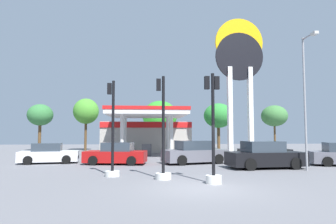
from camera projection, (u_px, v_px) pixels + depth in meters
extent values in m
plane|color=slate|center=(201.00, 189.00, 11.40)|extent=(90.00, 90.00, 0.00)
cube|color=#ADA89E|center=(146.00, 137.00, 34.58)|extent=(9.84, 6.15, 3.36)
cube|color=red|center=(146.00, 125.00, 31.56)|extent=(9.84, 0.12, 0.60)
cube|color=white|center=(147.00, 114.00, 27.71)|extent=(7.11, 7.38, 0.35)
cube|color=red|center=(147.00, 111.00, 27.73)|extent=(7.21, 7.48, 0.30)
cylinder|color=silver|center=(122.00, 136.00, 25.38)|extent=(0.32, 0.32, 3.71)
cylinder|color=silver|center=(171.00, 136.00, 25.72)|extent=(0.32, 0.32, 3.71)
cylinder|color=silver|center=(125.00, 136.00, 29.41)|extent=(0.32, 0.32, 3.71)
cylinder|color=silver|center=(168.00, 136.00, 29.76)|extent=(0.32, 0.32, 3.71)
cube|color=#4C4C51|center=(147.00, 150.00, 27.47)|extent=(0.90, 0.60, 1.10)
cube|color=white|center=(230.00, 111.00, 27.46)|extent=(0.40, 0.56, 8.34)
cube|color=white|center=(250.00, 111.00, 27.62)|extent=(0.40, 0.56, 8.34)
cylinder|color=black|center=(239.00, 57.00, 27.90)|extent=(4.56, 0.22, 4.56)
cylinder|color=#F2B20C|center=(239.00, 42.00, 28.02)|extent=(4.56, 0.22, 4.56)
cube|color=white|center=(239.00, 50.00, 28.01)|extent=(4.20, 0.08, 0.82)
cylinder|color=black|center=(252.00, 157.00, 22.83)|extent=(0.62, 0.25, 0.60)
cylinder|color=black|center=(246.00, 155.00, 24.45)|extent=(0.62, 0.25, 0.60)
cylinder|color=black|center=(284.00, 157.00, 22.85)|extent=(0.62, 0.25, 0.60)
cylinder|color=black|center=(276.00, 155.00, 24.47)|extent=(0.62, 0.25, 0.60)
cube|color=black|center=(264.00, 154.00, 23.66)|extent=(4.07, 1.93, 0.72)
cube|color=#2D3842|center=(266.00, 146.00, 23.71)|extent=(1.99, 1.60, 0.60)
cube|color=black|center=(240.00, 155.00, 23.64)|extent=(0.22, 1.58, 0.23)
cylinder|color=black|center=(319.00, 159.00, 20.51)|extent=(0.68, 0.39, 0.64)
cylinder|color=black|center=(328.00, 162.00, 18.82)|extent=(0.68, 0.39, 0.64)
cylinder|color=black|center=(68.00, 158.00, 22.06)|extent=(0.63, 0.30, 0.61)
cylinder|color=black|center=(66.00, 160.00, 20.49)|extent=(0.63, 0.30, 0.61)
cylinder|color=black|center=(33.00, 158.00, 21.47)|extent=(0.63, 0.30, 0.61)
cylinder|color=black|center=(28.00, 160.00, 19.89)|extent=(0.63, 0.30, 0.61)
cube|color=silver|center=(49.00, 156.00, 20.99)|extent=(4.20, 2.29, 0.72)
cube|color=#2D3842|center=(47.00, 147.00, 21.00)|extent=(2.11, 1.77, 0.61)
cube|color=black|center=(78.00, 157.00, 21.45)|extent=(0.37, 1.58, 0.23)
cylinder|color=black|center=(93.00, 161.00, 19.57)|extent=(0.66, 0.32, 0.64)
cylinder|color=black|center=(101.00, 158.00, 21.27)|extent=(0.66, 0.32, 0.64)
cylinder|color=black|center=(131.00, 161.00, 19.36)|extent=(0.66, 0.32, 0.64)
cylinder|color=black|center=(136.00, 159.00, 21.06)|extent=(0.66, 0.32, 0.64)
cube|color=#A51111|center=(116.00, 157.00, 20.33)|extent=(4.40, 2.39, 0.75)
cube|color=#2D3842|center=(118.00, 147.00, 20.36)|extent=(2.21, 1.85, 0.64)
cube|color=black|center=(87.00, 158.00, 20.49)|extent=(0.38, 1.66, 0.24)
cylinder|color=black|center=(206.00, 157.00, 22.18)|extent=(0.72, 0.41, 0.68)
cylinder|color=black|center=(219.00, 159.00, 20.46)|extent=(0.72, 0.41, 0.68)
cylinder|color=black|center=(172.00, 158.00, 21.20)|extent=(0.72, 0.41, 0.68)
cylinder|color=black|center=(182.00, 160.00, 19.49)|extent=(0.72, 0.41, 0.68)
cube|color=slate|center=(195.00, 155.00, 20.85)|extent=(4.82, 3.03, 0.81)
cube|color=#2D3842|center=(193.00, 145.00, 20.84)|extent=(2.51, 2.18, 0.68)
cube|color=black|center=(222.00, 156.00, 21.61)|extent=(0.61, 1.75, 0.26)
cylinder|color=black|center=(279.00, 161.00, 19.18)|extent=(0.72, 0.30, 0.70)
cylinder|color=black|center=(296.00, 164.00, 17.34)|extent=(0.72, 0.30, 0.70)
cylinder|color=black|center=(237.00, 161.00, 18.71)|extent=(0.72, 0.30, 0.70)
cylinder|color=black|center=(250.00, 164.00, 16.86)|extent=(0.72, 0.30, 0.70)
cube|color=black|center=(265.00, 159.00, 18.04)|extent=(4.73, 2.31, 0.83)
cube|color=#2D3842|center=(263.00, 147.00, 18.06)|extent=(2.32, 1.88, 0.70)
cube|color=black|center=(299.00, 160.00, 18.40)|extent=(0.29, 1.83, 0.26)
cylinder|color=silver|center=(112.00, 174.00, 14.64)|extent=(0.73, 0.73, 0.27)
cylinder|color=black|center=(113.00, 125.00, 14.81)|extent=(0.14, 0.14, 4.53)
cube|color=black|center=(109.00, 89.00, 15.09)|extent=(0.21, 0.20, 0.57)
sphere|color=red|center=(110.00, 86.00, 15.22)|extent=(0.15, 0.15, 0.15)
sphere|color=#D89E0C|center=(110.00, 89.00, 15.21)|extent=(0.15, 0.15, 0.15)
sphere|color=green|center=(110.00, 93.00, 15.20)|extent=(0.15, 0.15, 0.15)
cylinder|color=silver|center=(163.00, 176.00, 13.70)|extent=(0.75, 0.75, 0.29)
cylinder|color=black|center=(163.00, 124.00, 13.87)|extent=(0.14, 0.14, 4.56)
cube|color=black|center=(159.00, 85.00, 14.15)|extent=(0.21, 0.20, 0.57)
sphere|color=red|center=(158.00, 81.00, 14.28)|extent=(0.15, 0.15, 0.15)
sphere|color=#D89E0C|center=(158.00, 85.00, 14.27)|extent=(0.15, 0.15, 0.15)
sphere|color=green|center=(158.00, 89.00, 14.26)|extent=(0.15, 0.15, 0.15)
cylinder|color=silver|center=(214.00, 180.00, 12.51)|extent=(0.67, 0.67, 0.36)
cylinder|color=black|center=(213.00, 124.00, 12.68)|extent=(0.14, 0.14, 4.38)
cube|color=black|center=(207.00, 83.00, 12.95)|extent=(0.21, 0.20, 0.57)
sphere|color=red|center=(206.00, 79.00, 13.08)|extent=(0.15, 0.15, 0.15)
sphere|color=#D89E0C|center=(206.00, 83.00, 13.07)|extent=(0.15, 0.15, 0.15)
sphere|color=green|center=(206.00, 87.00, 13.06)|extent=(0.15, 0.15, 0.15)
cube|color=black|center=(217.00, 83.00, 12.99)|extent=(0.21, 0.20, 0.57)
sphere|color=red|center=(216.00, 79.00, 13.12)|extent=(0.15, 0.15, 0.15)
sphere|color=#D89E0C|center=(216.00, 83.00, 13.11)|extent=(0.15, 0.15, 0.15)
sphere|color=green|center=(216.00, 87.00, 13.09)|extent=(0.15, 0.15, 0.15)
cylinder|color=brown|center=(40.00, 138.00, 34.84)|extent=(0.35, 0.35, 3.18)
ellipsoid|color=#34733A|center=(40.00, 115.00, 35.03)|extent=(2.94, 2.94, 2.55)
cylinder|color=brown|center=(86.00, 136.00, 35.93)|extent=(0.30, 0.30, 3.65)
ellipsoid|color=#47902F|center=(86.00, 111.00, 36.14)|extent=(3.08, 3.08, 3.11)
cylinder|color=brown|center=(160.00, 139.00, 37.36)|extent=(0.39, 0.39, 2.67)
ellipsoid|color=green|center=(160.00, 116.00, 37.57)|extent=(4.41, 4.41, 3.80)
cylinder|color=brown|center=(219.00, 138.00, 38.45)|extent=(0.39, 0.39, 2.99)
ellipsoid|color=#2E8536|center=(218.00, 116.00, 38.65)|extent=(3.81, 3.81, 3.22)
cylinder|color=brown|center=(275.00, 137.00, 38.89)|extent=(0.25, 0.25, 3.12)
ellipsoid|color=#3E763B|center=(274.00, 116.00, 39.09)|extent=(3.41, 3.41, 2.79)
cylinder|color=gray|center=(305.00, 103.00, 17.13)|extent=(0.12, 0.12, 7.76)
cylinder|color=gray|center=(308.00, 36.00, 16.80)|extent=(0.09, 1.20, 0.09)
cube|color=beige|center=(314.00, 33.00, 16.20)|extent=(0.24, 0.44, 0.16)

